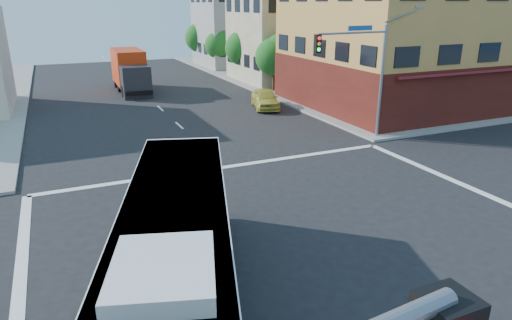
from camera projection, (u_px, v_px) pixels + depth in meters
name	position (u px, v px, depth m)	size (l,w,h in m)	color
ground	(320.00, 252.00, 15.88)	(120.00, 120.00, 0.00)	black
sidewalk_ne	(410.00, 69.00, 59.51)	(50.00, 50.00, 0.15)	gray
corner_building_ne	(414.00, 33.00, 37.59)	(18.10, 15.44, 14.00)	#C58947
building_east_near	(292.00, 39.00, 50.29)	(12.06, 10.06, 9.00)	beige
building_east_far	(244.00, 28.00, 62.23)	(12.06, 10.06, 10.00)	gray
signal_mast_ne	(362.00, 61.00, 26.91)	(7.91, 1.13, 8.07)	gray
street_tree_a	(275.00, 54.00, 43.41)	(3.60, 3.60, 5.53)	#372114
street_tree_b	(243.00, 46.00, 50.27)	(3.80, 3.80, 5.79)	#372114
street_tree_c	(219.00, 43.00, 57.29)	(3.40, 3.40, 5.29)	#372114
street_tree_d	(200.00, 36.00, 64.07)	(4.00, 4.00, 6.03)	#372114
transit_bus	(177.00, 263.00, 11.82)	(6.33, 12.85, 3.74)	black
box_truck	(130.00, 72.00, 44.19)	(2.74, 8.79, 3.94)	#242428
parked_car	(265.00, 99.00, 37.40)	(1.89, 4.69, 1.60)	gold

